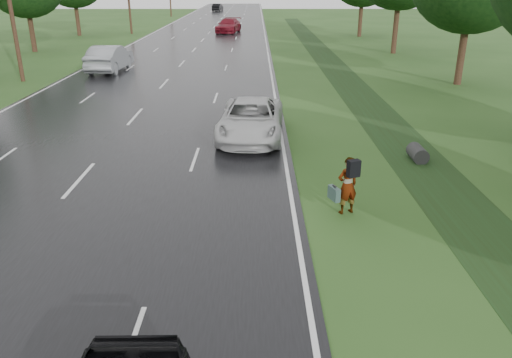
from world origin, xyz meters
The scene contains 10 objects.
road centered at (0.00, 45.00, 0.02)m, with size 14.00×180.00×0.04m, color black.
edge_stripe_east centered at (6.75, 45.00, 0.04)m, with size 0.12×180.00×0.01m, color silver.
edge_stripe_west centered at (-6.75, 45.00, 0.04)m, with size 0.12×180.00×0.01m, color silver.
center_line centered at (0.00, 45.00, 0.04)m, with size 0.12×180.00×0.01m, color silver.
drainage_ditch centered at (11.50, 18.71, 0.04)m, with size 2.20×120.00×0.56m.
pedestrian centered at (8.18, 5.62, 0.85)m, with size 0.86×0.67×1.64m.
white_pickup centered at (5.50, 12.66, 0.79)m, with size 2.49×5.41×1.50m, color silver.
silver_sedan centered at (-4.54, 28.56, 0.94)m, with size 1.90×5.43×1.79m, color #92959A.
far_car_red centered at (2.37, 56.00, 0.87)m, with size 2.31×5.69×1.65m, color maroon.
far_car_dark centered at (-2.13, 100.63, 0.78)m, with size 1.56×4.46×1.47m, color black.
Camera 1 is at (5.70, -6.92, 6.04)m, focal length 35.00 mm.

